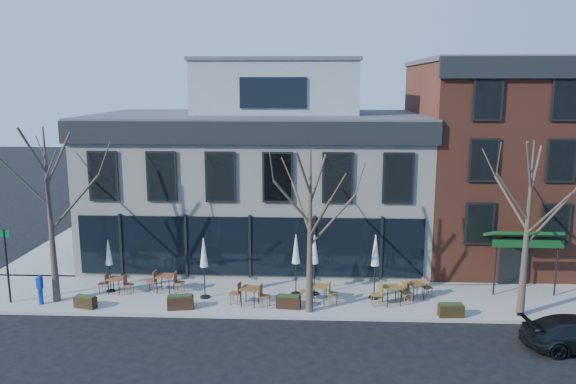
{
  "coord_description": "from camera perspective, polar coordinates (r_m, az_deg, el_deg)",
  "views": [
    {
      "loc": [
        3.08,
        -26.84,
        9.87
      ],
      "look_at": [
        1.81,
        2.0,
        4.28
      ],
      "focal_mm": 35.0,
      "sensor_mm": 36.0,
      "label": 1
    }
  ],
  "objects": [
    {
      "name": "planter_3",
      "position": [
        25.23,
        16.23,
        -11.44
      ],
      "size": [
        1.07,
        0.47,
        0.59
      ],
      "color": "black",
      "rests_on": "sidewalk_front"
    },
    {
      "name": "planter_1",
      "position": [
        25.47,
        -10.87,
        -10.91
      ],
      "size": [
        1.19,
        0.63,
        0.63
      ],
      "color": "black",
      "rests_on": "sidewalk_front"
    },
    {
      "name": "tree_mid",
      "position": [
        23.73,
        2.28,
        -3.88
      ],
      "size": [
        3.5,
        3.55,
        7.04
      ],
      "color": "#382B21",
      "rests_on": "sidewalk_front"
    },
    {
      "name": "planter_2",
      "position": [
        25.14,
        0.05,
        -11.06
      ],
      "size": [
        1.1,
        0.55,
        0.59
      ],
      "color": "black",
      "rests_on": "sidewalk_front"
    },
    {
      "name": "cafe_set_1",
      "position": [
        27.52,
        -12.37,
        -8.86
      ],
      "size": [
        1.9,
        0.82,
        0.98
      ],
      "color": "brown",
      "rests_on": "sidewalk_front"
    },
    {
      "name": "tree_right",
      "position": [
        25.3,
        23.16,
        -3.31
      ],
      "size": [
        3.72,
        3.77,
        7.48
      ],
      "color": "#382B21",
      "rests_on": "sidewalk_front"
    },
    {
      "name": "tree_corner",
      "position": [
        26.91,
        -23.01,
        -1.98
      ],
      "size": [
        3.93,
        3.98,
        7.92
      ],
      "color": "#382B21",
      "rests_on": "sidewalk_front"
    },
    {
      "name": "cafe_set_3",
      "position": [
        25.76,
        3.16,
        -10.07
      ],
      "size": [
        1.82,
        0.84,
        0.94
      ],
      "color": "brown",
      "rests_on": "sidewalk_front"
    },
    {
      "name": "sign_pole",
      "position": [
        28.11,
        -26.67,
        -6.34
      ],
      "size": [
        0.5,
        0.1,
        3.4
      ],
      "color": "black",
      "rests_on": "sidewalk_front"
    },
    {
      "name": "cafe_set_2",
      "position": [
        25.4,
        -3.89,
        -10.32
      ],
      "size": [
        1.94,
        0.91,
        0.99
      ],
      "color": "brown",
      "rests_on": "sidewalk_front"
    },
    {
      "name": "sidewalk_side",
      "position": [
        37.15,
        -20.35,
        -5.03
      ],
      "size": [
        4.5,
        12.0,
        0.15
      ],
      "primitive_type": "cube",
      "color": "gray",
      "rests_on": "ground"
    },
    {
      "name": "ground",
      "position": [
        28.77,
        -3.83,
        -9.13
      ],
      "size": [
        120.0,
        120.0,
        0.0
      ],
      "primitive_type": "plane",
      "color": "black",
      "rests_on": "ground"
    },
    {
      "name": "call_box",
      "position": [
        27.68,
        -23.88,
        -8.97
      ],
      "size": [
        0.27,
        0.27,
        1.38
      ],
      "color": "#0B2F99",
      "rests_on": "sidewalk_front"
    },
    {
      "name": "umbrella_3",
      "position": [
        26.12,
        2.7,
        -6.16
      ],
      "size": [
        0.46,
        0.46,
        2.88
      ],
      "color": "black",
      "rests_on": "sidewalk_front"
    },
    {
      "name": "sidewalk_front",
      "position": [
        26.57,
        2.76,
        -10.69
      ],
      "size": [
        33.5,
        4.7,
        0.15
      ],
      "primitive_type": "cube",
      "color": "gray",
      "rests_on": "ground"
    },
    {
      "name": "corner_building",
      "position": [
        32.46,
        -2.82,
        1.83
      ],
      "size": [
        18.39,
        10.39,
        11.1
      ],
      "color": "beige",
      "rests_on": "ground"
    },
    {
      "name": "cafe_set_4",
      "position": [
        25.86,
        10.5,
        -10.07
      ],
      "size": [
        1.97,
        0.92,
        1.01
      ],
      "color": "brown",
      "rests_on": "sidewalk_front"
    },
    {
      "name": "umbrella_2",
      "position": [
        26.08,
        0.82,
        -6.15
      ],
      "size": [
        0.46,
        0.46,
        2.9
      ],
      "color": "black",
      "rests_on": "sidewalk_front"
    },
    {
      "name": "red_brick_building",
      "position": [
        33.6,
        19.7,
        3.08
      ],
      "size": [
        8.2,
        11.78,
        11.18
      ],
      "color": "brown",
      "rests_on": "ground"
    },
    {
      "name": "cafe_set_0",
      "position": [
        27.95,
        -17.07,
        -8.88
      ],
      "size": [
        1.73,
        0.76,
        0.9
      ],
      "color": "brown",
      "rests_on": "sidewalk_front"
    },
    {
      "name": "planter_0",
      "position": [
        26.71,
        -19.89,
        -10.44
      ],
      "size": [
        1.04,
        0.62,
        0.55
      ],
      "color": "black",
      "rests_on": "sidewalk_front"
    },
    {
      "name": "umbrella_1",
      "position": [
        25.97,
        -8.54,
        -6.43
      ],
      "size": [
        0.46,
        0.46,
        2.85
      ],
      "color": "black",
      "rests_on": "sidewalk_front"
    },
    {
      "name": "umbrella_0",
      "position": [
        27.82,
        -17.75,
        -6.13
      ],
      "size": [
        0.41,
        0.41,
        2.54
      ],
      "color": "black",
      "rests_on": "sidewalk_front"
    },
    {
      "name": "umbrella_4",
      "position": [
        25.88,
        8.86,
        -6.23
      ],
      "size": [
        0.48,
        0.48,
        3.02
      ],
      "color": "black",
      "rests_on": "sidewalk_front"
    },
    {
      "name": "cafe_set_5",
      "position": [
        26.76,
        12.83,
        -9.56
      ],
      "size": [
        1.74,
        1.06,
        0.9
      ],
      "color": "brown",
      "rests_on": "sidewalk_front"
    }
  ]
}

